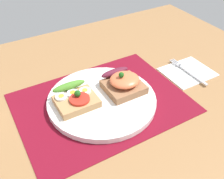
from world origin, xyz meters
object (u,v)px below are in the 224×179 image
(napkin, at_px, (188,72))
(fork, at_px, (187,71))
(plate, at_px, (102,100))
(sandwich_salmon, at_px, (123,83))
(sandwich_egg_tomato, at_px, (75,98))

(napkin, xyz_separation_m, fork, (-0.00, 0.00, 0.00))
(plate, relative_size, sandwich_salmon, 2.62)
(sandwich_egg_tomato, xyz_separation_m, napkin, (0.35, -0.02, -0.03))
(sandwich_salmon, relative_size, fork, 0.70)
(napkin, bearing_deg, sandwich_egg_tomato, 176.28)
(sandwich_egg_tomato, relative_size, fork, 0.66)
(plate, xyz_separation_m, napkin, (0.29, -0.01, -0.01))
(sandwich_egg_tomato, bearing_deg, sandwich_salmon, -6.05)
(plate, height_order, napkin, plate)
(sandwich_salmon, xyz_separation_m, napkin, (0.22, -0.01, -0.04))
(fork, bearing_deg, plate, 178.77)
(napkin, bearing_deg, sandwich_salmon, 177.67)
(sandwich_egg_tomato, height_order, napkin, sandwich_egg_tomato)
(napkin, distance_m, fork, 0.01)
(napkin, relative_size, fork, 0.93)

